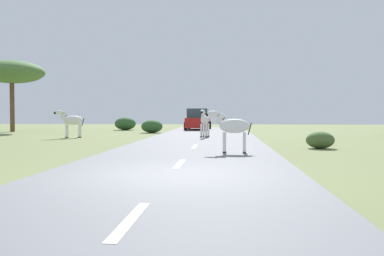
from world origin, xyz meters
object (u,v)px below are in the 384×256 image
zebra_2 (232,127)px  bush_0 (320,140)px  bush_2 (125,124)px  zebra_1 (72,121)px  zebra_0 (205,120)px  bush_1 (152,126)px  car_0 (198,120)px  tree_0 (12,72)px

zebra_2 → bush_0: (3.55, 2.64, -0.61)m
bush_2 → zebra_1: bearing=-92.3°
zebra_1 → bush_0: size_ratio=1.46×
zebra_0 → zebra_1: bearing=11.9°
zebra_0 → zebra_2: zebra_0 is taller
bush_0 → bush_1: size_ratio=0.73×
bush_1 → zebra_2: bearing=-70.9°
bush_0 → bush_1: bush_1 is taller
car_0 → bush_1: car_0 is taller
zebra_2 → bush_1: size_ratio=1.04×
zebra_0 → tree_0: bearing=-16.9°
zebra_0 → car_0: size_ratio=0.39×
tree_0 → bush_0: tree_0 is taller
tree_0 → bush_2: bearing=26.9°
zebra_1 → car_0: (6.56, 11.51, -0.13)m
tree_0 → zebra_1: bearing=-45.5°
bush_1 → bush_2: bearing=122.1°
zebra_2 → bush_1: 16.60m
bush_2 → zebra_2: bearing=-67.5°
bush_1 → car_0: bearing=59.2°
car_0 → bush_2: car_0 is taller
car_0 → bush_1: size_ratio=2.84×
tree_0 → bush_2: tree_0 is taller
zebra_1 → bush_2: 11.40m
zebra_1 → bush_2: zebra_1 is taller
bush_1 → zebra_1: bearing=-118.8°
zebra_0 → zebra_1: size_ratio=1.05×
tree_0 → bush_2: size_ratio=3.04×
zebra_2 → bush_1: (-5.43, 15.68, -0.49)m
car_0 → tree_0: (-13.86, -4.07, 3.64)m
zebra_2 → bush_0: 4.47m
zebra_1 → car_0: car_0 is taller
car_0 → zebra_1: bearing=-118.8°
tree_0 → bush_1: tree_0 is taller
zebra_1 → zebra_2: zebra_1 is taller
zebra_0 → car_0: car_0 is taller
tree_0 → bush_1: (10.86, -0.98, -4.03)m
tree_0 → zebra_0: bearing=-24.8°
zebra_0 → car_0: (-1.05, 10.97, -0.17)m
car_0 → bush_0: (5.97, -18.09, -0.51)m
car_0 → bush_2: (-6.10, -0.12, -0.32)m
bush_2 → tree_0: bearing=-153.1°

